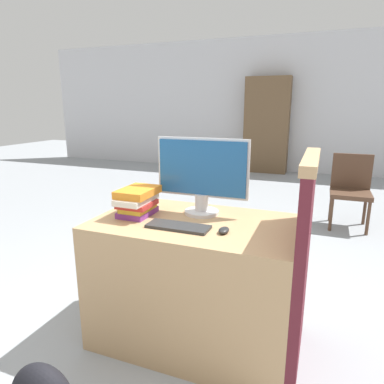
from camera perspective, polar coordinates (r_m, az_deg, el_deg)
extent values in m
plane|color=#93999E|center=(2.07, -3.41, -28.30)|extent=(20.00, 20.00, 0.00)
cube|color=silver|center=(7.65, 16.68, 13.65)|extent=(12.00, 0.06, 2.80)
cube|color=tan|center=(2.11, 0.49, -14.61)|extent=(1.15, 0.70, 0.76)
cube|color=#5B1E28|center=(1.91, 17.78, -12.64)|extent=(0.05, 0.66, 1.12)
cube|color=tan|center=(1.73, 19.24, 4.97)|extent=(0.07, 0.66, 0.05)
cylinder|color=silver|center=(2.09, 1.61, -3.35)|extent=(0.21, 0.21, 0.02)
cylinder|color=silver|center=(2.07, 1.62, -1.74)|extent=(0.08, 0.08, 0.10)
cube|color=silver|center=(2.02, 1.71, 4.08)|extent=(0.56, 0.01, 0.35)
cube|color=#1E5693|center=(2.02, 1.66, 4.06)|extent=(0.54, 0.02, 0.32)
cube|color=#2D2D2D|center=(1.85, -2.31, -5.76)|extent=(0.34, 0.13, 0.02)
ellipsoid|color=#262626|center=(1.78, 5.33, -6.37)|extent=(0.05, 0.09, 0.03)
cube|color=#7A3384|center=(2.08, -9.05, -3.34)|extent=(0.17, 0.23, 0.03)
cube|color=gold|center=(2.06, -9.01, -2.64)|extent=(0.15, 0.21, 0.03)
cube|color=#B72D28|center=(2.05, -9.14, -1.96)|extent=(0.18, 0.21, 0.03)
cube|color=silver|center=(2.04, -9.26, -1.15)|extent=(0.16, 0.27, 0.03)
cube|color=orange|center=(2.04, -9.01, 0.02)|extent=(0.18, 0.27, 0.04)
cylinder|color=#4C3323|center=(4.21, 22.16, -3.53)|extent=(0.04, 0.04, 0.38)
cylinder|color=#4C3323|center=(4.24, 27.29, -3.96)|extent=(0.04, 0.04, 0.38)
cylinder|color=#4C3323|center=(4.58, 22.12, -2.15)|extent=(0.04, 0.04, 0.38)
cylinder|color=#4C3323|center=(4.61, 26.83, -2.56)|extent=(0.04, 0.04, 0.38)
cube|color=#4C3323|center=(4.35, 24.89, -0.30)|extent=(0.44, 0.44, 0.05)
cube|color=#4C3323|center=(4.50, 25.06, 3.17)|extent=(0.44, 0.04, 0.42)
cube|color=brown|center=(7.49, 12.31, 10.76)|extent=(0.92, 0.32, 1.98)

